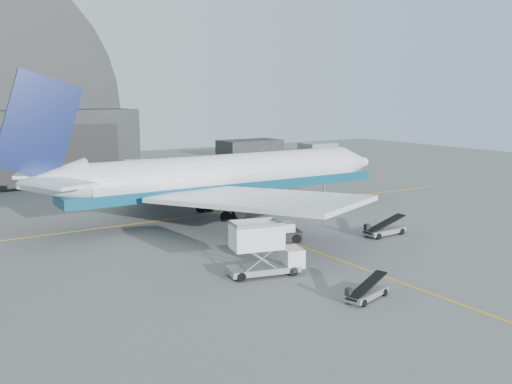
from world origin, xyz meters
TOP-DOWN VIEW (x-y plane):
  - ground at (0.00, 0.00)m, footprint 200.00×200.00m
  - taxi_lines at (0.00, 12.67)m, footprint 80.00×42.12m
  - distant_bldg_a at (38.00, 72.00)m, footprint 14.00×8.00m
  - distant_bldg_b at (55.00, 68.00)m, footprint 8.00×6.00m
  - airliner at (-0.15, 18.58)m, footprint 48.67×47.20m
  - catering_truck at (-8.00, -3.34)m, footprint 6.47×3.62m
  - pushback_tug at (-0.51, 4.79)m, footprint 4.70×3.58m
  - belt_loader_a at (-4.83, -11.95)m, footprint 4.32×2.37m
  - belt_loader_b at (9.81, 0.83)m, footprint 5.22×2.02m
  - traffic_cone at (-1.84, -0.07)m, footprint 0.37×0.37m

SIDE VIEW (x-z plane):
  - ground at x=0.00m, z-range 0.00..0.00m
  - distant_bldg_a at x=38.00m, z-range -2.00..2.00m
  - distant_bldg_b at x=55.00m, z-range -1.40..1.40m
  - taxi_lines at x=0.00m, z-range 0.00..0.02m
  - traffic_cone at x=-1.84m, z-range -0.01..0.53m
  - belt_loader_a at x=-4.83m, z-range -0.31..1.31m
  - belt_loader_b at x=9.81m, z-range -0.38..1.60m
  - pushback_tug at x=-0.51m, z-range -0.24..1.69m
  - catering_truck at x=-8.00m, z-range 0.03..4.23m
  - airliner at x=-0.15m, z-range -3.76..13.32m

